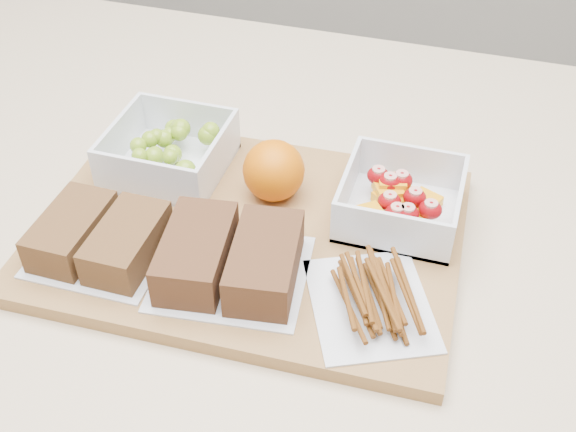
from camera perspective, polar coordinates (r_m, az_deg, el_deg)
name	(u,v)px	position (r m, az deg, el deg)	size (l,w,h in m)	color
cutting_board	(249,234)	(0.73, -3.07, -1.40)	(0.42, 0.30, 0.02)	olive
grape_container	(171,151)	(0.80, -9.22, 5.08)	(0.12, 0.12, 0.05)	silver
fruit_container	(400,202)	(0.74, 8.84, 1.11)	(0.12, 0.12, 0.05)	silver
orange	(274,171)	(0.75, -1.14, 3.61)	(0.06, 0.06, 0.06)	#D96405
sandwich_bag_left	(99,238)	(0.71, -14.67, -1.66)	(0.13, 0.11, 0.04)	silver
sandwich_bag_center	(230,258)	(0.67, -4.57, -3.34)	(0.15, 0.14, 0.04)	silver
pretzel_bag	(371,295)	(0.65, 6.61, -6.21)	(0.15, 0.16, 0.03)	silver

